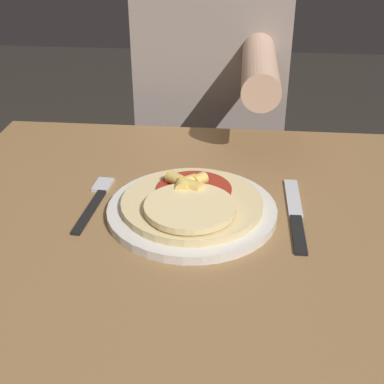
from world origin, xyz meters
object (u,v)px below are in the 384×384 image
object	(u,v)px
fork	(95,200)
person_diner	(212,116)
pizza	(191,202)
plate	(192,210)
dining_table	(215,304)
knife	(296,215)

from	to	relation	value
fork	person_diner	size ratio (longest dim) A/B	0.14
pizza	plate	bearing A→B (deg)	79.89
dining_table	plate	xyz separation A→B (m)	(-0.04, 0.04, 0.15)
fork	pizza	bearing A→B (deg)	-10.49
fork	knife	bearing A→B (deg)	-3.14
dining_table	knife	distance (m)	0.19
fork	person_diner	xyz separation A→B (m)	(0.16, 0.55, -0.06)
pizza	knife	bearing A→B (deg)	4.26
plate	person_diner	size ratio (longest dim) A/B	0.21
person_diner	dining_table	bearing A→B (deg)	-86.01
dining_table	pizza	bearing A→B (deg)	135.73
fork	person_diner	world-z (taller)	person_diner
dining_table	pizza	distance (m)	0.18
dining_table	person_diner	world-z (taller)	person_diner
pizza	person_diner	size ratio (longest dim) A/B	0.18
pizza	fork	bearing A→B (deg)	169.51
dining_table	person_diner	xyz separation A→B (m)	(-0.04, 0.62, 0.08)
pizza	fork	size ratio (longest dim) A/B	1.24
dining_table	person_diner	bearing A→B (deg)	93.99
plate	dining_table	bearing A→B (deg)	-47.35
fork	knife	distance (m)	0.32
pizza	person_diner	xyz separation A→B (m)	(-0.00, 0.58, -0.09)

